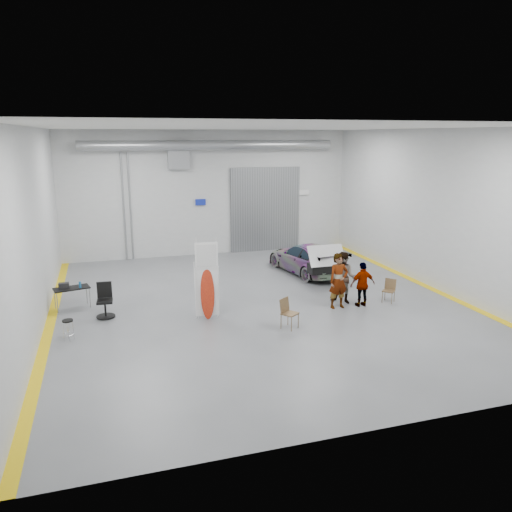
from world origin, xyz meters
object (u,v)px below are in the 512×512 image
object	(u,v)px
person_c	(363,284)
folding_chair_near	(290,319)
sedan_car	(306,258)
folding_chair_far	(388,295)
surfboard_display	(208,286)
shop_stool	(68,330)
office_chair	(105,302)
person_b	(343,278)
person_a	(338,281)
work_table	(70,288)

from	to	relation	value
person_c	folding_chair_near	bearing A→B (deg)	20.32
sedan_car	folding_chair_far	xyz separation A→B (m)	(1.25, -4.49, -0.37)
surfboard_display	folding_chair_near	size ratio (longest dim) A/B	2.86
folding_chair_far	shop_stool	xyz separation A→B (m)	(-10.60, -0.27, 0.06)
folding_chair_far	office_chair	xyz separation A→B (m)	(-9.57, 1.41, 0.24)
sedan_car	person_c	xyz separation A→B (m)	(0.15, -4.59, 0.15)
person_b	shop_stool	bearing A→B (deg)	-133.12
person_a	office_chair	bearing A→B (deg)	166.74
person_b	folding_chair_near	size ratio (longest dim) A/B	1.97
office_chair	surfboard_display	bearing A→B (deg)	-15.71
surfboard_display	office_chair	size ratio (longest dim) A/B	2.37
person_c	work_table	distance (m)	9.97
sedan_car	work_table	xyz separation A→B (m)	(-9.44, -1.85, 0.09)
shop_stool	office_chair	distance (m)	1.99
work_table	office_chair	world-z (taller)	office_chair
sedan_car	person_b	distance (m)	4.09
person_a	person_b	size ratio (longest dim) A/B	1.04
person_b	sedan_car	bearing A→B (deg)	128.03
person_c	work_table	bearing A→B (deg)	-16.07
person_b	shop_stool	world-z (taller)	person_b
surfboard_display	shop_stool	world-z (taller)	surfboard_display
person_a	shop_stool	world-z (taller)	person_a
person_c	office_chair	distance (m)	8.61
surfboard_display	office_chair	bearing A→B (deg)	165.69
shop_stool	person_b	bearing A→B (deg)	4.39
person_b	person_a	bearing A→B (deg)	-91.34
person_c	folding_chair_far	size ratio (longest dim) A/B	1.91
sedan_car	shop_stool	size ratio (longest dim) A/B	6.94
person_a	person_c	xyz separation A→B (m)	(0.86, -0.11, -0.17)
person_b	folding_chair_far	world-z (taller)	person_b
folding_chair_far	folding_chair_near	bearing A→B (deg)	-115.83
person_c	surfboard_display	size ratio (longest dim) A/B	0.59
shop_stool	office_chair	world-z (taller)	office_chair
person_c	folding_chair_far	distance (m)	1.22
surfboard_display	folding_chair_near	xyz separation A→B (m)	(2.20, -1.56, -0.78)
folding_chair_far	office_chair	size ratio (longest dim) A/B	0.73
folding_chair_near	folding_chair_far	distance (m)	4.39
work_table	folding_chair_near	bearing A→B (deg)	-31.02
surfboard_display	person_b	bearing A→B (deg)	6.49
folding_chair_far	work_table	world-z (taller)	work_table
person_a	person_c	world-z (taller)	person_a
person_a	folding_chair_far	size ratio (longest dim) A/B	2.32
person_c	folding_chair_near	size ratio (longest dim) A/B	1.68
surfboard_display	office_chair	world-z (taller)	surfboard_display
sedan_car	folding_chair_near	size ratio (longest dim) A/B	4.67
person_c	office_chair	size ratio (longest dim) A/B	1.40
folding_chair_far	shop_stool	world-z (taller)	folding_chair_far
person_a	sedan_car	bearing A→B (deg)	78.16
person_a	folding_chair_far	bearing A→B (deg)	-2.96
folding_chair_near	shop_stool	size ratio (longest dim) A/B	1.48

